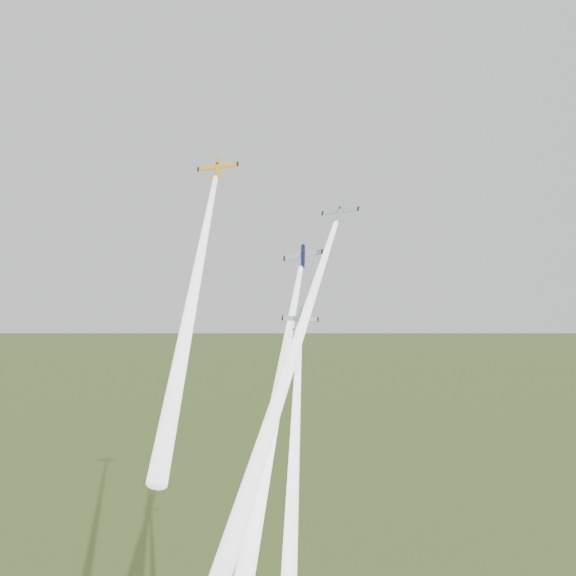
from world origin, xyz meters
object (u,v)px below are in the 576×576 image
object	(u,v)px
plane_silver_right	(340,212)
plane_silver_low	(300,320)
plane_yellow	(218,168)
plane_navy	(303,256)

from	to	relation	value
plane_silver_right	plane_silver_low	bearing A→B (deg)	-102.68
plane_yellow	plane_silver_low	bearing A→B (deg)	-46.04
plane_yellow	plane_silver_right	size ratio (longest dim) A/B	1.13
plane_silver_low	plane_navy	bearing A→B (deg)	90.11
plane_silver_low	plane_silver_right	bearing A→B (deg)	60.60
plane_silver_right	plane_silver_low	distance (m)	24.39
plane_navy	plane_silver_low	size ratio (longest dim) A/B	1.22
plane_navy	plane_silver_low	distance (m)	18.02
plane_yellow	plane_navy	bearing A→B (deg)	-12.59
plane_silver_right	plane_yellow	bearing A→B (deg)	-175.75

